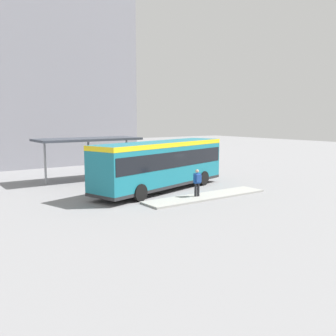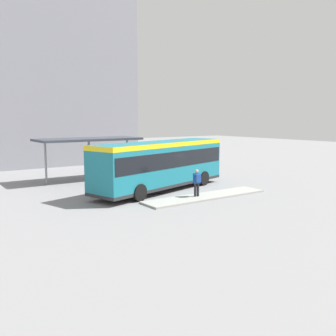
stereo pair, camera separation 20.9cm
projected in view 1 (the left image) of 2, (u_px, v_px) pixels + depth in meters
The scene contains 9 objects.
ground_plane at pixel (161, 190), 25.55m from camera, with size 120.00×120.00×0.00m, color gray.
curb_island at pixel (206, 196), 23.27m from camera, with size 8.59×1.80×0.12m.
city_bus at pixel (161, 162), 25.31m from camera, with size 11.38×5.52×3.32m.
pedestrian_waiting at pixel (197, 181), 22.84m from camera, with size 0.45×0.49×1.67m.
bicycle_green at pixel (208, 169), 33.64m from camera, with size 0.48×1.69×0.73m.
bicycle_blue at pixel (205, 168), 34.51m from camera, with size 0.48×1.58×0.68m.
bicycle_yellow at pixel (196, 167), 35.02m from camera, with size 0.48×1.63×0.71m.
station_shelter at pixel (88, 140), 29.33m from camera, with size 8.06×3.32×3.34m.
potted_planter_near_shelter at pixel (133, 173), 28.95m from camera, with size 0.79×0.79×1.24m.
Camera 1 is at (-14.21, -20.73, 4.87)m, focal length 40.00 mm.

